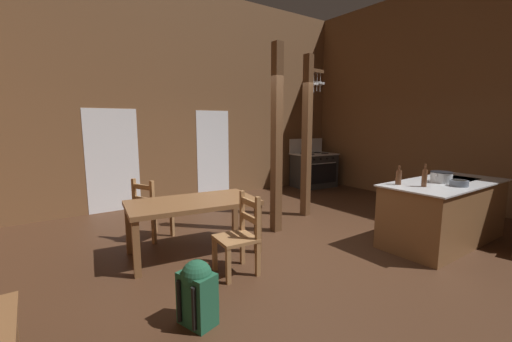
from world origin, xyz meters
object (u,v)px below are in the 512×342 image
at_px(ladderback_chair_by_post, 240,236).
at_px(stockpot_on_counter, 441,177).
at_px(stove_range, 314,169).
at_px(dining_table, 193,207).
at_px(bottle_tall_on_counter, 399,177).
at_px(backpack, 197,291).
at_px(kitchen_island, 443,212).
at_px(mixing_bowl_on_counter, 459,183).
at_px(ladderback_chair_near_window, 151,210).
at_px(bottle_short_on_counter, 424,178).

relative_size(ladderback_chair_by_post, stockpot_on_counter, 2.59).
height_order(stove_range, dining_table, stove_range).
bearing_deg(bottle_tall_on_counter, backpack, -179.62).
height_order(dining_table, bottle_tall_on_counter, bottle_tall_on_counter).
height_order(stove_range, ladderback_chair_by_post, stove_range).
xyz_separation_m(kitchen_island, ladderback_chair_by_post, (-3.04, 0.91, -0.01)).
bearing_deg(backpack, mixing_bowl_on_counter, -8.11).
relative_size(ladderback_chair_by_post, mixing_bowl_on_counter, 4.08).
xyz_separation_m(backpack, mixing_bowl_on_counter, (3.69, -0.53, 0.64)).
relative_size(stove_range, dining_table, 0.73).
bearing_deg(ladderback_chair_by_post, dining_table, 103.76).
xyz_separation_m(ladderback_chair_by_post, bottle_tall_on_counter, (2.26, -0.61, 0.57)).
xyz_separation_m(kitchen_island, bottle_tall_on_counter, (-0.78, 0.29, 0.57)).
height_order(mixing_bowl_on_counter, bottle_tall_on_counter, bottle_tall_on_counter).
height_order(ladderback_chair_near_window, ladderback_chair_by_post, same).
xyz_separation_m(stove_range, bottle_short_on_counter, (-2.05, -4.10, 0.56)).
bearing_deg(mixing_bowl_on_counter, ladderback_chair_by_post, 157.82).
xyz_separation_m(kitchen_island, ladderback_chair_near_window, (-3.55, 2.64, -0.01)).
xyz_separation_m(dining_table, bottle_tall_on_counter, (2.47, -1.46, 0.37)).
bearing_deg(ladderback_chair_by_post, bottle_short_on_counter, -20.53).
distance_m(dining_table, bottle_short_on_counter, 3.17).
bearing_deg(dining_table, mixing_bowl_on_counter, -33.39).
relative_size(ladderback_chair_by_post, bottle_short_on_counter, 3.00).
height_order(backpack, bottle_short_on_counter, bottle_short_on_counter).
bearing_deg(kitchen_island, bottle_tall_on_counter, 159.23).
bearing_deg(stove_range, bottle_tall_on_counter, -119.90).
xyz_separation_m(dining_table, stockpot_on_counter, (3.15, -1.73, 0.34)).
relative_size(kitchen_island, ladderback_chair_near_window, 2.28).
bearing_deg(stove_range, stockpot_on_counter, -110.37).
height_order(backpack, stockpot_on_counter, stockpot_on_counter).
height_order(dining_table, mixing_bowl_on_counter, mixing_bowl_on_counter).
distance_m(ladderback_chair_by_post, bottle_short_on_counter, 2.64).
height_order(dining_table, bottle_short_on_counter, bottle_short_on_counter).
xyz_separation_m(backpack, stockpot_on_counter, (3.79, -0.24, 0.68)).
distance_m(ladderback_chair_near_window, ladderback_chair_by_post, 1.80).
height_order(kitchen_island, bottle_tall_on_counter, bottle_tall_on_counter).
relative_size(stockpot_on_counter, bottle_tall_on_counter, 1.37).
bearing_deg(ladderback_chair_near_window, bottle_tall_on_counter, -40.17).
relative_size(backpack, mixing_bowl_on_counter, 2.56).
relative_size(kitchen_island, stockpot_on_counter, 5.89).
bearing_deg(ladderback_chair_by_post, stove_range, 35.66).
bearing_deg(ladderback_chair_by_post, bottle_tall_on_counter, -15.14).
xyz_separation_m(ladderback_chair_by_post, bottle_short_on_counter, (2.41, -0.90, 0.59)).
height_order(ladderback_chair_by_post, bottle_tall_on_counter, bottle_tall_on_counter).
bearing_deg(bottle_tall_on_counter, kitchen_island, -20.77).
xyz_separation_m(kitchen_island, backpack, (-3.89, 0.27, -0.14)).
distance_m(ladderback_chair_near_window, backpack, 2.39).
relative_size(dining_table, ladderback_chair_near_window, 1.90).
relative_size(dining_table, stockpot_on_counter, 4.92).
xyz_separation_m(dining_table, bottle_short_on_counter, (2.62, -1.75, 0.39)).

